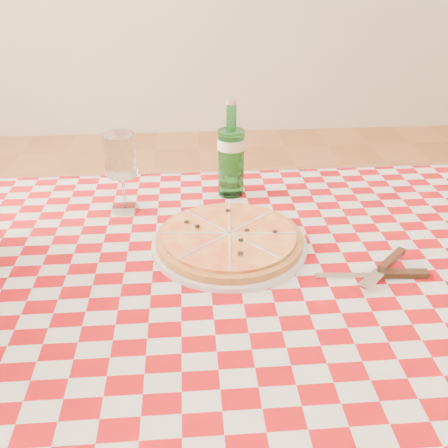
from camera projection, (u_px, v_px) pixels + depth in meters
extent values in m
cube|color=brown|center=(237.00, 280.00, 0.94)|extent=(1.20, 0.80, 0.04)
cylinder|color=brown|center=(30.00, 327.00, 1.38)|extent=(0.06, 0.06, 0.71)
cylinder|color=brown|center=(408.00, 308.00, 1.46)|extent=(0.06, 0.06, 0.71)
cube|color=#9A090E|center=(237.00, 269.00, 0.93)|extent=(1.30, 0.90, 0.01)
cylinder|color=brown|center=(14.00, 426.00, 1.25)|extent=(0.04, 0.04, 0.46)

